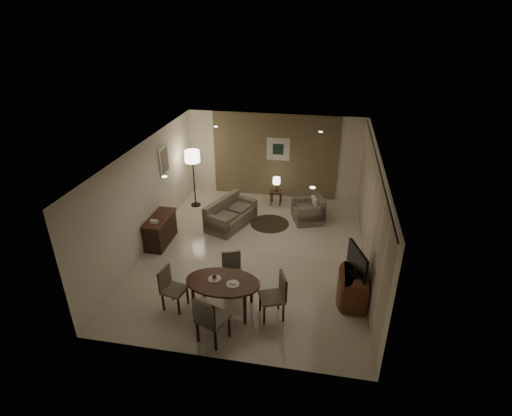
% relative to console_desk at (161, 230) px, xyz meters
% --- Properties ---
extents(room_shell, '(5.50, 7.00, 2.70)m').
position_rel_console_desk_xyz_m(room_shell, '(2.49, 0.40, 0.98)').
color(room_shell, beige).
rests_on(room_shell, ground).
extents(taupe_accent, '(3.96, 0.03, 2.70)m').
position_rel_console_desk_xyz_m(taupe_accent, '(2.49, 3.48, 0.98)').
color(taupe_accent, '#806F4F').
rests_on(taupe_accent, wall_back).
extents(curtain_wall, '(0.08, 6.70, 2.58)m').
position_rel_console_desk_xyz_m(curtain_wall, '(5.17, 0.00, 0.95)').
color(curtain_wall, beige).
rests_on(curtain_wall, wall_right).
extents(curtain_rod, '(0.03, 6.80, 0.03)m').
position_rel_console_desk_xyz_m(curtain_rod, '(5.17, 0.00, 2.27)').
color(curtain_rod, black).
rests_on(curtain_rod, wall_right).
extents(art_back_frame, '(0.72, 0.03, 0.72)m').
position_rel_console_desk_xyz_m(art_back_frame, '(2.59, 3.46, 1.23)').
color(art_back_frame, silver).
rests_on(art_back_frame, wall_back).
extents(art_back_canvas, '(0.34, 0.01, 0.34)m').
position_rel_console_desk_xyz_m(art_back_canvas, '(2.59, 3.44, 1.23)').
color(art_back_canvas, '#1A2E21').
rests_on(art_back_canvas, wall_back).
extents(art_left_frame, '(0.03, 0.60, 0.80)m').
position_rel_console_desk_xyz_m(art_left_frame, '(-0.23, 1.20, 1.48)').
color(art_left_frame, silver).
rests_on(art_left_frame, wall_left).
extents(art_left_canvas, '(0.01, 0.46, 0.64)m').
position_rel_console_desk_xyz_m(art_left_canvas, '(-0.21, 1.20, 1.48)').
color(art_left_canvas, gray).
rests_on(art_left_canvas, wall_left).
extents(downlight_nl, '(0.10, 0.10, 0.01)m').
position_rel_console_desk_xyz_m(downlight_nl, '(1.09, -1.80, 2.31)').
color(downlight_nl, white).
rests_on(downlight_nl, ceiling).
extents(downlight_nr, '(0.10, 0.10, 0.01)m').
position_rel_console_desk_xyz_m(downlight_nr, '(3.89, -1.80, 2.31)').
color(downlight_nr, white).
rests_on(downlight_nr, ceiling).
extents(downlight_fl, '(0.10, 0.10, 0.01)m').
position_rel_console_desk_xyz_m(downlight_fl, '(1.09, 1.80, 2.31)').
color(downlight_fl, white).
rests_on(downlight_fl, ceiling).
extents(downlight_fr, '(0.10, 0.10, 0.01)m').
position_rel_console_desk_xyz_m(downlight_fr, '(3.89, 1.80, 2.31)').
color(downlight_fr, white).
rests_on(downlight_fr, ceiling).
extents(console_desk, '(0.48, 1.20, 0.75)m').
position_rel_console_desk_xyz_m(console_desk, '(0.00, 0.00, 0.00)').
color(console_desk, '#4A2B17').
rests_on(console_desk, floor).
extents(telephone, '(0.20, 0.14, 0.09)m').
position_rel_console_desk_xyz_m(telephone, '(0.00, -0.30, 0.43)').
color(telephone, white).
rests_on(telephone, console_desk).
extents(tv_cabinet, '(0.48, 0.90, 0.70)m').
position_rel_console_desk_xyz_m(tv_cabinet, '(4.89, -1.50, -0.03)').
color(tv_cabinet, brown).
rests_on(tv_cabinet, floor).
extents(flat_tv, '(0.36, 0.85, 0.60)m').
position_rel_console_desk_xyz_m(flat_tv, '(4.87, -1.50, 0.65)').
color(flat_tv, black).
rests_on(flat_tv, tv_cabinet).
extents(dining_table, '(1.50, 0.94, 0.70)m').
position_rel_console_desk_xyz_m(dining_table, '(2.27, -2.23, -0.02)').
color(dining_table, '#4A2B17').
rests_on(dining_table, floor).
extents(chair_near, '(0.65, 0.65, 1.03)m').
position_rel_console_desk_xyz_m(chair_near, '(2.29, -3.05, 0.14)').
color(chair_near, gray).
rests_on(chair_near, floor).
extents(chair_far, '(0.55, 0.55, 0.88)m').
position_rel_console_desk_xyz_m(chair_far, '(2.32, -1.60, 0.06)').
color(chair_far, gray).
rests_on(chair_far, floor).
extents(chair_left, '(0.50, 0.50, 0.90)m').
position_rel_console_desk_xyz_m(chair_left, '(1.28, -2.34, 0.07)').
color(chair_left, gray).
rests_on(chair_left, floor).
extents(chair_right, '(0.60, 0.60, 0.96)m').
position_rel_console_desk_xyz_m(chair_right, '(3.26, -2.25, 0.11)').
color(chair_right, gray).
rests_on(chair_right, floor).
extents(plate_a, '(0.26, 0.26, 0.02)m').
position_rel_console_desk_xyz_m(plate_a, '(2.09, -2.18, 0.34)').
color(plate_a, white).
rests_on(plate_a, dining_table).
extents(plate_b, '(0.26, 0.26, 0.02)m').
position_rel_console_desk_xyz_m(plate_b, '(2.49, -2.28, 0.34)').
color(plate_b, white).
rests_on(plate_b, dining_table).
extents(fruit_apple, '(0.09, 0.09, 0.09)m').
position_rel_console_desk_xyz_m(fruit_apple, '(2.09, -2.18, 0.39)').
color(fruit_apple, maroon).
rests_on(fruit_apple, plate_a).
extents(napkin, '(0.12, 0.08, 0.03)m').
position_rel_console_desk_xyz_m(napkin, '(2.49, -2.28, 0.36)').
color(napkin, white).
rests_on(napkin, plate_b).
extents(round_rug, '(1.10, 1.10, 0.01)m').
position_rel_console_desk_xyz_m(round_rug, '(2.65, 1.52, -0.37)').
color(round_rug, '#3A3020').
rests_on(round_rug, floor).
extents(sofa, '(1.75, 1.30, 0.74)m').
position_rel_console_desk_xyz_m(sofa, '(1.57, 1.27, -0.01)').
color(sofa, gray).
rests_on(sofa, floor).
extents(armchair, '(1.03, 1.06, 0.75)m').
position_rel_console_desk_xyz_m(armchair, '(3.70, 1.92, 0.00)').
color(armchair, gray).
rests_on(armchair, floor).
extents(side_table, '(0.35, 0.35, 0.45)m').
position_rel_console_desk_xyz_m(side_table, '(2.65, 2.82, -0.15)').
color(side_table, black).
rests_on(side_table, floor).
extents(table_lamp, '(0.22, 0.22, 0.50)m').
position_rel_console_desk_xyz_m(table_lamp, '(2.65, 2.82, 0.33)').
color(table_lamp, '#FFEAC1').
rests_on(table_lamp, side_table).
extents(floor_lamp, '(0.45, 0.45, 1.79)m').
position_rel_console_desk_xyz_m(floor_lamp, '(0.18, 2.29, 0.52)').
color(floor_lamp, '#FFE5B7').
rests_on(floor_lamp, floor).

